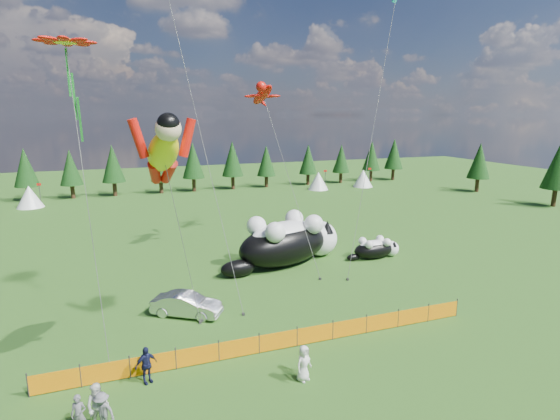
{
  "coord_description": "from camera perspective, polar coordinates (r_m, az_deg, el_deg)",
  "views": [
    {
      "loc": [
        -6.65,
        -21.63,
        11.47
      ],
      "look_at": [
        2.62,
        4.0,
        5.53
      ],
      "focal_mm": 28.0,
      "sensor_mm": 36.0,
      "label": 1
    }
  ],
  "objects": [
    {
      "name": "flower_kite",
      "position": [
        22.72,
        -26.21,
        18.71
      ],
      "size": [
        3.16,
        4.44,
        14.84
      ],
      "color": "red",
      "rests_on": "ground"
    },
    {
      "name": "spectator_a",
      "position": [
        19.06,
        -24.8,
        -23.09
      ],
      "size": [
        0.64,
        0.51,
        1.55
      ],
      "primitive_type": "imported",
      "rotation": [
        0.0,
        0.0,
        -0.27
      ],
      "color": "slate",
      "rests_on": "ground"
    },
    {
      "name": "ground",
      "position": [
        25.37,
        -2.57,
        -14.59
      ],
      "size": [
        160.0,
        160.0,
        0.0
      ],
      "primitive_type": "plane",
      "color": "#14390A",
      "rests_on": "ground"
    },
    {
      "name": "diamond_kite_b",
      "position": [
        38.08,
        14.67,
        24.08
      ],
      "size": [
        7.08,
        5.96,
        21.96
      ],
      "color": "#0D9D90",
      "rests_on": "ground"
    },
    {
      "name": "spectator_d",
      "position": [
        18.9,
        -22.21,
        -23.2
      ],
      "size": [
        1.11,
        0.96,
        1.53
      ],
      "primitive_type": "imported",
      "rotation": [
        0.0,
        0.0,
        -0.56
      ],
      "color": "slate",
      "rests_on": "ground"
    },
    {
      "name": "superhero_kite",
      "position": [
        19.59,
        -15.05,
        7.3
      ],
      "size": [
        4.03,
        5.58,
        12.09
      ],
      "color": "yellow",
      "rests_on": "ground"
    },
    {
      "name": "tree_line",
      "position": [
        67.38,
        -14.16,
        5.56
      ],
      "size": [
        90.0,
        4.0,
        8.0
      ],
      "primitive_type": null,
      "color": "black",
      "rests_on": "ground"
    },
    {
      "name": "car",
      "position": [
        26.54,
        -12.09,
        -12.0
      ],
      "size": [
        4.21,
        3.35,
        1.34
      ],
      "primitive_type": "imported",
      "rotation": [
        0.0,
        0.0,
        1.02
      ],
      "color": "silver",
      "rests_on": "ground"
    },
    {
      "name": "festival_tents",
      "position": [
        64.89,
        -3.86,
        3.35
      ],
      "size": [
        50.0,
        3.2,
        2.8
      ],
      "primitive_type": null,
      "color": "white",
      "rests_on": "ground"
    },
    {
      "name": "spectator_c",
      "position": [
        20.93,
        -17.09,
        -18.79
      ],
      "size": [
        1.11,
        0.85,
        1.7
      ],
      "primitive_type": "imported",
      "rotation": [
        0.0,
        0.0,
        0.39
      ],
      "color": "#141737",
      "rests_on": "ground"
    },
    {
      "name": "spectator_b",
      "position": [
        18.98,
        -22.68,
        -22.57
      ],
      "size": [
        1.02,
        0.83,
        1.81
      ],
      "primitive_type": "imported",
      "rotation": [
        0.0,
        0.0,
        -0.42
      ],
      "color": "silver",
      "rests_on": "ground"
    },
    {
      "name": "spectator_e",
      "position": [
        20.29,
        3.11,
        -19.35
      ],
      "size": [
        0.95,
        0.81,
        1.65
      ],
      "primitive_type": "imported",
      "rotation": [
        0.0,
        0.0,
        0.43
      ],
      "color": "silver",
      "rests_on": "ground"
    },
    {
      "name": "gecko_kite",
      "position": [
        37.35,
        -2.33,
        14.77
      ],
      "size": [
        2.98,
        11.89,
        15.83
      ],
      "color": "red",
      "rests_on": "ground"
    },
    {
      "name": "cat_small",
      "position": [
        36.65,
        12.45,
        -4.89
      ],
      "size": [
        4.75,
        1.72,
        1.72
      ],
      "rotation": [
        0.0,
        0.0,
        0.01
      ],
      "color": "black",
      "rests_on": "ground"
    },
    {
      "name": "safety_fence",
      "position": [
        22.62,
        -0.21,
        -16.7
      ],
      "size": [
        22.06,
        0.06,
        1.1
      ],
      "color": "#262626",
      "rests_on": "ground"
    },
    {
      "name": "cat_large",
      "position": [
        34.23,
        1.18,
        -4.0
      ],
      "size": [
        10.55,
        6.21,
        3.92
      ],
      "rotation": [
        0.0,
        0.0,
        0.33
      ],
      "color": "black",
      "rests_on": "ground"
    }
  ]
}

